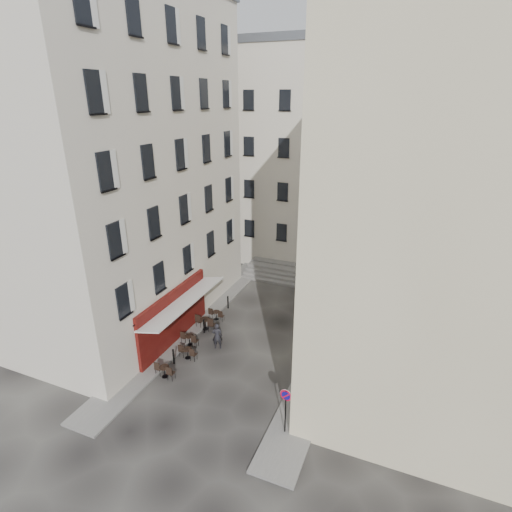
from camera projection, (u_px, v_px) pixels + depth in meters
The scene contains 18 objects.
ground at pixel (233, 367), 22.58m from camera, with size 90.00×90.00×0.00m, color black.
sidewalk_left at pixel (199, 317), 27.59m from camera, with size 2.00×22.00×0.12m, color slate.
sidewalk_right at pixel (324, 355), 23.53m from camera, with size 2.00×18.00×0.12m, color slate.
building_left at pixel (99, 164), 25.07m from camera, with size 12.20×16.20×20.60m.
building_right at pixel (467, 211), 18.39m from camera, with size 12.20×14.20×18.60m.
building_back at pixel (312, 156), 35.78m from camera, with size 18.20×10.20×18.60m.
cafe_storefront at pixel (175, 315), 24.27m from camera, with size 1.74×7.30×3.50m.
stone_steps at pixel (298, 275), 33.22m from camera, with size 9.00×3.15×0.80m.
bollard_near at pixel (173, 356), 22.68m from camera, with size 0.12×0.12×0.98m.
bollard_mid at pixel (204, 326), 25.68m from camera, with size 0.12×0.12×0.98m.
bollard_far at pixel (228, 302), 28.69m from camera, with size 0.12×0.12×0.98m.
no_parking_sign at pixel (286, 403), 17.48m from camera, with size 0.55×0.13×2.44m.
bistro_table_a at pixel (165, 370), 21.62m from camera, with size 1.20×0.56×0.84m.
bistro_table_b at pixel (188, 352), 23.19m from camera, with size 1.16×0.54×0.81m.
bistro_table_c at pixel (190, 339), 24.46m from camera, with size 1.16×0.54×0.82m.
bistro_table_d at pixel (206, 323), 26.05m from camera, with size 1.40×0.66×0.98m.
bistro_table_e at pixel (216, 314), 27.24m from camera, with size 1.13×0.53×0.79m.
pedestrian at pixel (217, 336), 23.99m from camera, with size 0.62×0.41×1.70m, color black.
Camera 1 is at (8.36, -16.71, 14.21)m, focal length 28.00 mm.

